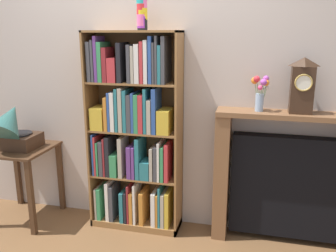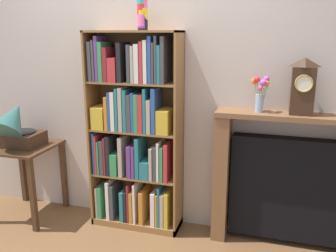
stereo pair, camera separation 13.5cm
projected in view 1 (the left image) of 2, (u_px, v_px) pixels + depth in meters
The scene contains 9 objects.
ground_plane at pixel (131, 234), 3.21m from camera, with size 8.04×6.40×0.02m, color brown.
wall_back at pixel (153, 83), 3.18m from camera, with size 5.04×0.08×2.60m, color beige.
bookshelf at pixel (134, 137), 3.14m from camera, with size 0.81×0.29×1.75m.
cup_stack at pixel (142, 13), 2.87m from camera, with size 0.09×0.09×0.27m.
side_table_left at pixel (22, 164), 3.35m from camera, with size 0.55×0.56×0.71m.
gramophone at pixel (13, 128), 3.19m from camera, with size 0.35×0.45×0.49m.
fireplace_mantel at pixel (288, 181), 2.96m from camera, with size 1.21×0.25×1.13m.
mantel_clock at pixel (302, 86), 2.73m from camera, with size 0.17×0.13×0.43m.
flower_vase at pixel (260, 91), 2.82m from camera, with size 0.14×0.13×0.28m.
Camera 1 is at (1.00, -2.70, 1.73)m, focal length 38.44 mm.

